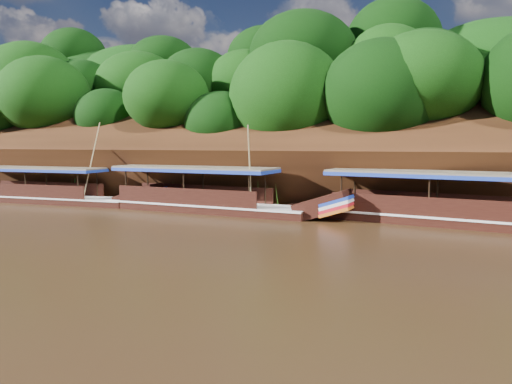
# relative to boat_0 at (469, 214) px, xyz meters

# --- Properties ---
(ground) EXTENTS (160.00, 160.00, 0.00)m
(ground) POSITION_rel_boat_0_xyz_m (-12.31, -6.66, -0.62)
(ground) COLOR black
(ground) RESTS_ON ground
(riverbank) EXTENTS (120.00, 30.06, 19.40)m
(riverbank) POSITION_rel_boat_0_xyz_m (-12.32, 16.06, 1.27)
(riverbank) COLOR black
(riverbank) RESTS_ON ground
(boat_0) EXTENTS (17.03, 5.31, 6.83)m
(boat_0) POSITION_rel_boat_0_xyz_m (0.00, 0.00, 0.00)
(boat_0) COLOR black
(boat_0) RESTS_ON ground
(boat_1) EXTENTS (16.02, 3.95, 5.73)m
(boat_1) POSITION_rel_boat_0_xyz_m (-14.11, 0.42, 0.00)
(boat_1) COLOR black
(boat_1) RESTS_ON ground
(boat_2) EXTENTS (15.87, 2.68, 6.02)m
(boat_2) POSITION_rel_boat_0_xyz_m (-26.62, 0.86, -0.06)
(boat_2) COLOR black
(boat_2) RESTS_ON ground
(reeds) EXTENTS (49.21, 2.46, 2.04)m
(reeds) POSITION_rel_boat_0_xyz_m (-15.58, 2.83, 0.27)
(reeds) COLOR #386D1B
(reeds) RESTS_ON ground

